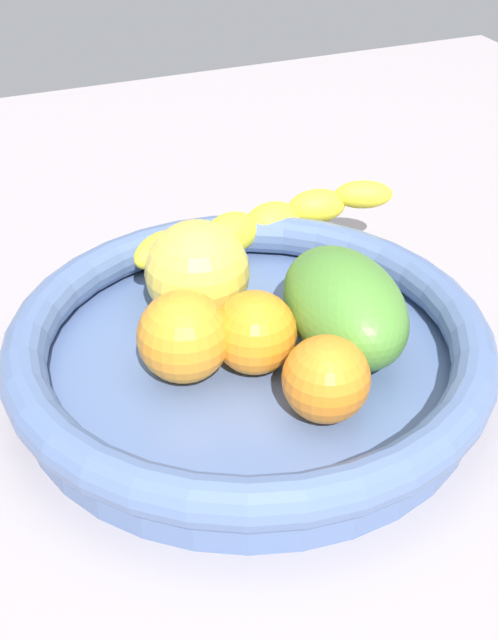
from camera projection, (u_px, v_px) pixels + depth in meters
kitchen_counter at (249, 398)px, 57.27cm from camera, size 120.00×120.00×3.00cm
fruit_bowl at (249, 351)px, 55.03cm from camera, size 31.14×31.14×4.76cm
banana_draped_left at (257, 224)px, 64.84cm from camera, size 7.24×22.44×4.22cm
orange_front at (183, 336)px, 52.46cm from camera, size 5.79×5.79×5.79cm
orange_mid_left at (248, 334)px, 53.03cm from camera, size 5.30×5.30×5.30cm
orange_mid_right at (326, 379)px, 49.42cm from camera, size 5.19×5.19×5.19cm
apple_yellow at (197, 272)px, 57.40cm from camera, size 7.08×7.08×7.08cm
mango_green at (344, 306)px, 54.60cm from camera, size 11.76×7.91×6.39cm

